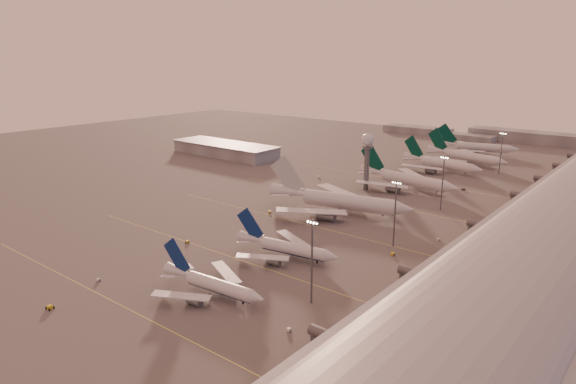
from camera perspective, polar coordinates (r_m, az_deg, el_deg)
The scene contains 25 objects.
ground at distance 186.68m, azimuth -11.98°, elevation -6.81°, with size 700.00×700.00×0.00m, color #565353.
taxiway_markings at distance 206.79m, azimuth 5.57°, elevation -4.35°, with size 180.00×185.25×0.02m.
hangar at distance 362.09m, azimuth -7.00°, elevation 4.75°, with size 82.00×27.00×8.50m.
radar_tower at distance 267.03m, azimuth 8.81°, elevation 4.63°, with size 6.40×6.40×31.10m.
mast_a at distance 143.91m, azimuth 2.67°, elevation -7.33°, with size 3.60×0.56×25.00m.
mast_b at distance 189.88m, azimuth 11.81°, elevation -2.03°, with size 3.60×0.56×25.00m.
mast_c at distance 240.42m, azimuth 16.80°, elevation 1.25°, with size 3.60×0.56×25.00m.
mast_d at distance 324.69m, azimuth 22.60°, elevation 4.20°, with size 3.60×0.56×25.00m.
distant_horizon at distance 457.52m, azimuth 21.62°, elevation 5.90°, with size 165.00×37.50×9.00m.
narrowbody_near at distance 153.88m, azimuth -8.39°, elevation -10.31°, with size 38.03×30.25×14.86m.
narrowbody_mid at distance 178.68m, azimuth -0.19°, elevation -6.38°, with size 40.18×31.86×15.76m.
widebody_white at distance 229.15m, azimuth 5.71°, elevation -1.32°, with size 67.17×53.29×23.91m.
greentail_a at distance 276.05m, azimuth 13.06°, elevation 1.12°, with size 59.24×47.61×21.54m.
greentail_b at distance 323.45m, azimuth 16.69°, elevation 2.83°, with size 53.60×42.98×19.56m.
greentail_c at distance 349.82m, azimuth 19.12°, elevation 3.56°, with size 57.16×45.71×21.01m.
greentail_d at distance 388.83m, azimuth 20.24°, elevation 4.54°, with size 55.48×44.28×20.51m.
gsv_truck_a at distance 172.19m, azimuth -20.24°, elevation -9.03°, with size 4.92×3.60×1.88m.
gsv_tug_near at distance 160.12m, azimuth -24.94°, elevation -11.56°, with size 2.79×4.18×1.13m.
gsv_catering_a at distance 134.74m, azimuth 0.17°, elevation -14.58°, with size 4.70×2.41×3.77m.
gsv_tug_mid at distance 196.86m, azimuth -11.13°, elevation -5.45°, with size 3.73×3.42×0.92m.
gsv_truck_b at distance 184.83m, azimuth 11.68°, elevation -6.65°, with size 5.71×2.69×2.22m.
gsv_truck_c at distance 228.72m, azimuth -1.95°, elevation -2.08°, with size 5.34×4.95×2.17m.
gsv_catering_b at distance 202.99m, azimuth 16.41°, elevation -4.75°, with size 4.48×2.15×3.67m.
gsv_truck_d at distance 294.04m, azimuth 3.48°, elevation 1.81°, with size 2.95×6.11×2.36m.
gsv_tug_hangar at distance 281.78m, azimuth 18.88°, elevation 0.29°, with size 3.95×2.40×1.12m.
Camera 1 is at (136.26, -107.62, 68.57)m, focal length 32.00 mm.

